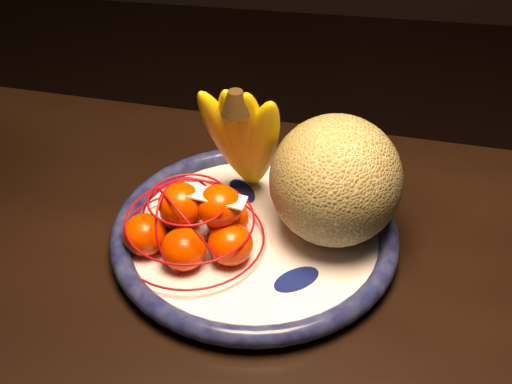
# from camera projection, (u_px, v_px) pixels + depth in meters

# --- Properties ---
(dining_table) EXTENTS (1.45, 0.94, 0.70)m
(dining_table) POSITION_uv_depth(u_px,v_px,m) (39.00, 352.00, 0.81)
(dining_table) COLOR black
(dining_table) RESTS_ON ground
(fruit_bowl) EXTENTS (0.34, 0.34, 0.03)m
(fruit_bowl) POSITION_uv_depth(u_px,v_px,m) (255.00, 235.00, 0.83)
(fruit_bowl) COLOR white
(fruit_bowl) RESTS_ON dining_table
(cantaloupe) EXTENTS (0.15, 0.15, 0.15)m
(cantaloupe) POSITION_uv_depth(u_px,v_px,m) (336.00, 181.00, 0.79)
(cantaloupe) COLOR olive
(cantaloupe) RESTS_ON fruit_bowl
(banana_bunch) EXTENTS (0.12, 0.12, 0.19)m
(banana_bunch) POSITION_uv_depth(u_px,v_px,m) (245.00, 135.00, 0.83)
(banana_bunch) COLOR #DDBA0D
(banana_bunch) RESTS_ON fruit_bowl
(mandarin_bag) EXTENTS (0.19, 0.19, 0.11)m
(mandarin_bag) POSITION_uv_depth(u_px,v_px,m) (194.00, 224.00, 0.80)
(mandarin_bag) COLOR #F44200
(mandarin_bag) RESTS_ON fruit_bowl
(price_tag) EXTENTS (0.07, 0.03, 0.01)m
(price_tag) POSITION_uv_depth(u_px,v_px,m) (213.00, 196.00, 0.77)
(price_tag) COLOR white
(price_tag) RESTS_ON mandarin_bag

